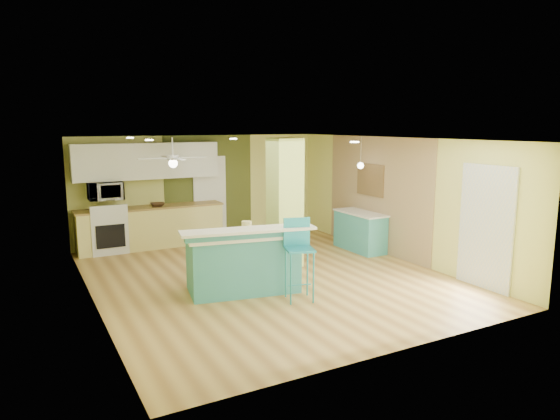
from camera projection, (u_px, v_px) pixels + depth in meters
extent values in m
cube|color=olive|center=(267.00, 277.00, 9.16)|extent=(6.00, 7.00, 0.01)
cube|color=white|center=(266.00, 139.00, 8.74)|extent=(6.00, 7.00, 0.01)
cube|color=#D5D572|center=(201.00, 188.00, 11.99)|extent=(6.00, 0.01, 2.50)
cube|color=#D5D572|center=(399.00, 253.00, 5.91)|extent=(6.00, 0.01, 2.50)
cube|color=#D5D572|center=(89.00, 225.00, 7.55)|extent=(0.01, 7.00, 2.50)
cube|color=#D5D572|center=(396.00, 198.00, 10.35)|extent=(0.01, 7.00, 2.50)
cube|color=#8E7151|center=(376.00, 194.00, 10.86)|extent=(0.02, 3.40, 2.50)
cube|color=#4B5321|center=(209.00, 187.00, 12.07)|extent=(2.20, 0.02, 2.50)
cube|color=white|center=(210.00, 198.00, 12.09)|extent=(0.82, 0.05, 2.00)
cube|color=silver|center=(486.00, 227.00, 8.37)|extent=(0.04, 1.08, 2.10)
cube|color=#C0D964|center=(285.00, 203.00, 9.69)|extent=(0.55, 0.55, 2.50)
cube|color=#E0D375|center=(152.00, 228.00, 11.26)|extent=(3.20, 0.60, 0.90)
cube|color=olive|center=(151.00, 207.00, 11.18)|extent=(3.25, 0.63, 0.04)
cube|color=silver|center=(108.00, 232.00, 10.82)|extent=(0.76, 0.64, 0.90)
cube|color=black|center=(111.00, 236.00, 10.54)|extent=(0.59, 0.02, 0.50)
cube|color=silver|center=(109.00, 210.00, 10.46)|extent=(0.76, 0.06, 0.18)
cube|color=white|center=(147.00, 161.00, 11.11)|extent=(3.20, 0.34, 0.80)
imported|color=white|center=(105.00, 191.00, 10.66)|extent=(0.70, 0.48, 0.39)
cylinder|color=silver|center=(173.00, 147.00, 10.00)|extent=(0.03, 0.03, 0.40)
cylinder|color=silver|center=(173.00, 157.00, 10.03)|extent=(0.24, 0.24, 0.10)
sphere|color=white|center=(173.00, 163.00, 10.05)|extent=(0.18, 0.18, 0.18)
cylinder|color=silver|center=(361.00, 151.00, 10.68)|extent=(0.01, 0.01, 0.62)
sphere|color=white|center=(361.00, 166.00, 10.73)|extent=(0.14, 0.14, 0.14)
cube|color=brown|center=(370.00, 180.00, 10.98)|extent=(0.03, 0.90, 0.70)
cube|color=teal|center=(243.00, 263.00, 8.32)|extent=(1.90, 1.19, 0.94)
cube|color=white|center=(242.00, 234.00, 8.24)|extent=(2.03, 1.31, 0.05)
cube|color=teal|center=(249.00, 234.00, 7.83)|extent=(2.00, 0.50, 0.14)
cube|color=white|center=(249.00, 230.00, 7.82)|extent=(2.18, 0.82, 0.04)
cylinder|color=teal|center=(291.00, 279.00, 7.66)|extent=(0.03, 0.03, 0.81)
cylinder|color=teal|center=(313.00, 278.00, 7.73)|extent=(0.03, 0.03, 0.81)
cylinder|color=teal|center=(286.00, 273.00, 8.00)|extent=(0.03, 0.03, 0.81)
cylinder|color=teal|center=(307.00, 271.00, 8.08)|extent=(0.03, 0.03, 0.81)
cube|color=teal|center=(300.00, 249.00, 7.80)|extent=(0.53, 0.53, 0.03)
cube|color=teal|center=(297.00, 232.00, 7.94)|extent=(0.42, 0.15, 0.45)
cube|color=teal|center=(360.00, 232.00, 11.02)|extent=(0.53, 1.27, 0.82)
cube|color=white|center=(360.00, 213.00, 10.95)|extent=(0.56, 1.33, 0.04)
imported|color=#3B2618|center=(158.00, 205.00, 11.17)|extent=(0.38, 0.38, 0.08)
cylinder|color=gold|center=(247.00, 226.00, 8.38)|extent=(0.17, 0.17, 0.16)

